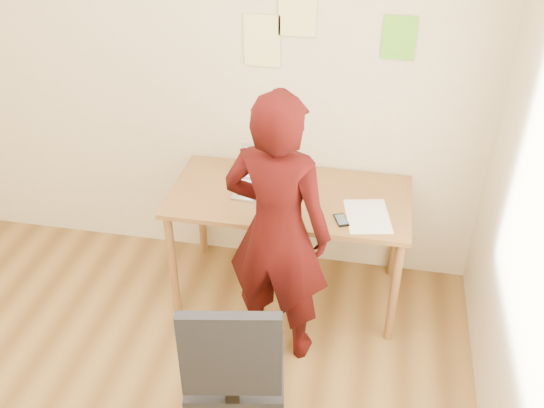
% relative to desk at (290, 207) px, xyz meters
% --- Properties ---
extents(room, '(3.58, 3.58, 2.78)m').
position_rel_desk_xyz_m(room, '(-0.62, -1.38, 0.70)').
color(room, brown).
rests_on(room, ground).
extents(desk, '(1.40, 0.70, 0.74)m').
position_rel_desk_xyz_m(desk, '(0.00, 0.00, 0.00)').
color(desk, brown).
rests_on(desk, ground).
extents(laptop, '(0.33, 0.29, 0.23)m').
position_rel_desk_xyz_m(laptop, '(-0.16, 0.03, 0.14)').
color(laptop, '#B0B0B7').
rests_on(laptop, desk).
extents(paper_sheet, '(0.30, 0.37, 0.00)m').
position_rel_desk_xyz_m(paper_sheet, '(0.46, -0.14, 0.09)').
color(paper_sheet, white).
rests_on(paper_sheet, desk).
extents(phone, '(0.10, 0.13, 0.01)m').
position_rel_desk_xyz_m(phone, '(0.32, -0.21, 0.09)').
color(phone, black).
rests_on(phone, desk).
extents(wall_note_left, '(0.21, 0.00, 0.30)m').
position_rel_desk_xyz_m(wall_note_left, '(-0.23, 0.36, 0.87)').
color(wall_note_left, '#F8EF94').
rests_on(wall_note_left, room).
extents(wall_note_mid, '(0.21, 0.00, 0.30)m').
position_rel_desk_xyz_m(wall_note_mid, '(-0.03, 0.36, 1.06)').
color(wall_note_mid, '#F8EF94').
rests_on(wall_note_mid, room).
extents(wall_note_right, '(0.18, 0.00, 0.24)m').
position_rel_desk_xyz_m(wall_note_right, '(0.53, 0.36, 0.93)').
color(wall_note_right, '#6BC72C').
rests_on(wall_note_right, room).
extents(office_chair, '(0.52, 0.53, 1.00)m').
position_rel_desk_xyz_m(office_chair, '(-0.05, -1.15, -0.23)').
color(office_chair, black).
rests_on(office_chair, ground).
extents(person, '(0.64, 0.48, 1.58)m').
position_rel_desk_xyz_m(person, '(0.01, -0.45, 0.14)').
color(person, '#350807').
rests_on(person, ground).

